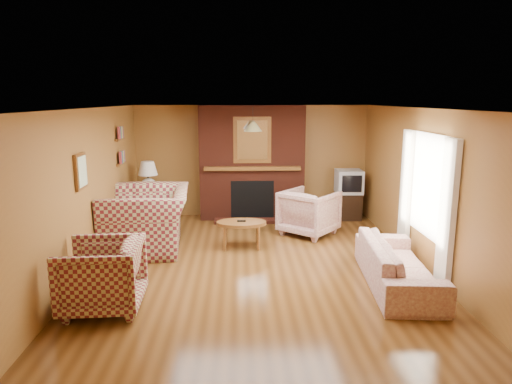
{
  "coord_description": "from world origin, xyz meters",
  "views": [
    {
      "loc": [
        -0.28,
        -6.62,
        2.54
      ],
      "look_at": [
        -0.0,
        0.6,
        1.05
      ],
      "focal_mm": 32.0,
      "sensor_mm": 36.0,
      "label": 1
    }
  ],
  "objects_px": {
    "tv_stand": "(348,206)",
    "plaid_loveseat": "(147,219)",
    "fireplace": "(252,164)",
    "floral_sofa": "(398,264)",
    "coffee_table": "(241,225)",
    "table_lamp": "(148,176)",
    "plaid_armchair": "(102,276)",
    "side_table": "(150,209)",
    "floral_armchair": "(309,212)",
    "crt_tv": "(349,182)"
  },
  "relations": [
    {
      "from": "tv_stand",
      "to": "plaid_loveseat",
      "type": "bearing_deg",
      "value": -152.71
    },
    {
      "from": "fireplace",
      "to": "floral_sofa",
      "type": "xyz_separation_m",
      "value": [
        1.9,
        -3.74,
        -0.88
      ]
    },
    {
      "from": "floral_sofa",
      "to": "coffee_table",
      "type": "xyz_separation_m",
      "value": [
        -2.14,
        1.7,
        0.1
      ]
    },
    {
      "from": "table_lamp",
      "to": "tv_stand",
      "type": "xyz_separation_m",
      "value": [
        4.15,
        0.35,
        -0.74
      ]
    },
    {
      "from": "floral_sofa",
      "to": "coffee_table",
      "type": "distance_m",
      "value": 2.74
    },
    {
      "from": "tv_stand",
      "to": "floral_sofa",
      "type": "bearing_deg",
      "value": -90.58
    },
    {
      "from": "plaid_armchair",
      "to": "tv_stand",
      "type": "relative_size",
      "value": 1.67
    },
    {
      "from": "fireplace",
      "to": "tv_stand",
      "type": "relative_size",
      "value": 4.24
    },
    {
      "from": "floral_sofa",
      "to": "tv_stand",
      "type": "xyz_separation_m",
      "value": [
        0.15,
        3.55,
        -0.02
      ]
    },
    {
      "from": "table_lamp",
      "to": "floral_sofa",
      "type": "bearing_deg",
      "value": -38.7
    },
    {
      "from": "coffee_table",
      "to": "table_lamp",
      "type": "height_order",
      "value": "table_lamp"
    },
    {
      "from": "floral_sofa",
      "to": "table_lamp",
      "type": "distance_m",
      "value": 5.18
    },
    {
      "from": "coffee_table",
      "to": "table_lamp",
      "type": "xyz_separation_m",
      "value": [
        -1.86,
        1.51,
        0.62
      ]
    },
    {
      "from": "side_table",
      "to": "floral_sofa",
      "type": "bearing_deg",
      "value": -38.7
    },
    {
      "from": "fireplace",
      "to": "plaid_armchair",
      "type": "relative_size",
      "value": 2.53
    },
    {
      "from": "floral_armchair",
      "to": "plaid_armchair",
      "type": "bearing_deg",
      "value": 86.03
    },
    {
      "from": "tv_stand",
      "to": "fireplace",
      "type": "bearing_deg",
      "value": 176.68
    },
    {
      "from": "side_table",
      "to": "tv_stand",
      "type": "distance_m",
      "value": 4.17
    },
    {
      "from": "floral_sofa",
      "to": "table_lamp",
      "type": "height_order",
      "value": "table_lamp"
    },
    {
      "from": "plaid_loveseat",
      "to": "floral_armchair",
      "type": "xyz_separation_m",
      "value": [
        2.89,
        0.76,
        -0.09
      ]
    },
    {
      "from": "fireplace",
      "to": "floral_sofa",
      "type": "relative_size",
      "value": 1.15
    },
    {
      "from": "plaid_armchair",
      "to": "floral_sofa",
      "type": "distance_m",
      "value": 3.9
    },
    {
      "from": "tv_stand",
      "to": "crt_tv",
      "type": "xyz_separation_m",
      "value": [
        0.0,
        -0.01,
        0.53
      ]
    },
    {
      "from": "side_table",
      "to": "fireplace",
      "type": "bearing_deg",
      "value": 14.29
    },
    {
      "from": "fireplace",
      "to": "table_lamp",
      "type": "height_order",
      "value": "fireplace"
    },
    {
      "from": "coffee_table",
      "to": "side_table",
      "type": "xyz_separation_m",
      "value": [
        -1.86,
        1.51,
        -0.07
      ]
    },
    {
      "from": "fireplace",
      "to": "floral_armchair",
      "type": "xyz_separation_m",
      "value": [
        1.04,
        -1.28,
        -0.76
      ]
    },
    {
      "from": "plaid_loveseat",
      "to": "tv_stand",
      "type": "distance_m",
      "value": 4.33
    },
    {
      "from": "side_table",
      "to": "crt_tv",
      "type": "relative_size",
      "value": 1.23
    },
    {
      "from": "fireplace",
      "to": "coffee_table",
      "type": "height_order",
      "value": "fireplace"
    },
    {
      "from": "plaid_armchair",
      "to": "side_table",
      "type": "height_order",
      "value": "plaid_armchair"
    },
    {
      "from": "plaid_armchair",
      "to": "floral_armchair",
      "type": "xyz_separation_m",
      "value": [
        2.99,
        3.06,
        -0.0
      ]
    },
    {
      "from": "side_table",
      "to": "table_lamp",
      "type": "height_order",
      "value": "table_lamp"
    },
    {
      "from": "floral_armchair",
      "to": "plaid_loveseat",
      "type": "bearing_deg",
      "value": 55.16
    },
    {
      "from": "fireplace",
      "to": "crt_tv",
      "type": "height_order",
      "value": "fireplace"
    },
    {
      "from": "plaid_armchair",
      "to": "coffee_table",
      "type": "height_order",
      "value": "plaid_armchair"
    },
    {
      "from": "plaid_loveseat",
      "to": "tv_stand",
      "type": "height_order",
      "value": "plaid_loveseat"
    },
    {
      "from": "floral_sofa",
      "to": "table_lamp",
      "type": "bearing_deg",
      "value": 56.13
    },
    {
      "from": "coffee_table",
      "to": "table_lamp",
      "type": "bearing_deg",
      "value": 140.98
    },
    {
      "from": "table_lamp",
      "to": "plaid_armchair",
      "type": "bearing_deg",
      "value": -87.74
    },
    {
      "from": "floral_sofa",
      "to": "tv_stand",
      "type": "relative_size",
      "value": 3.69
    },
    {
      "from": "plaid_armchair",
      "to": "floral_armchair",
      "type": "height_order",
      "value": "plaid_armchair"
    },
    {
      "from": "floral_sofa",
      "to": "crt_tv",
      "type": "relative_size",
      "value": 3.85
    },
    {
      "from": "side_table",
      "to": "coffee_table",
      "type": "bearing_deg",
      "value": -39.02
    },
    {
      "from": "floral_sofa",
      "to": "coffee_table",
      "type": "height_order",
      "value": "floral_sofa"
    },
    {
      "from": "table_lamp",
      "to": "tv_stand",
      "type": "relative_size",
      "value": 1.13
    },
    {
      "from": "floral_sofa",
      "to": "tv_stand",
      "type": "distance_m",
      "value": 3.56
    },
    {
      "from": "table_lamp",
      "to": "tv_stand",
      "type": "height_order",
      "value": "table_lamp"
    },
    {
      "from": "tv_stand",
      "to": "crt_tv",
      "type": "distance_m",
      "value": 0.53
    },
    {
      "from": "coffee_table",
      "to": "crt_tv",
      "type": "height_order",
      "value": "crt_tv"
    }
  ]
}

